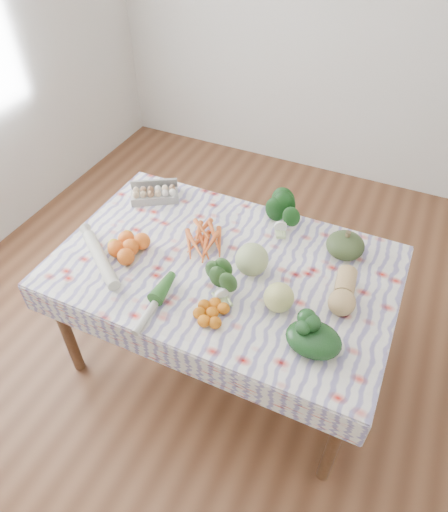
{
  "coord_description": "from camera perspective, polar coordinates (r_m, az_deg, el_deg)",
  "views": [
    {
      "loc": [
        0.67,
        -1.45,
        2.34
      ],
      "look_at": [
        0.0,
        0.0,
        0.82
      ],
      "focal_mm": 32.0,
      "sensor_mm": 36.0,
      "label": 1
    }
  ],
  "objects": [
    {
      "name": "ground",
      "position": [
        2.84,
        -0.0,
        -12.11
      ],
      "size": [
        4.5,
        4.5,
        0.0
      ],
      "primitive_type": "plane",
      "color": "brown",
      "rests_on": "ground"
    },
    {
      "name": "wall_back",
      "position": [
        3.88,
        16.03,
        28.06
      ],
      "size": [
        4.0,
        0.04,
        2.8
      ],
      "primitive_type": "cube",
      "color": "silver",
      "rests_on": "ground"
    },
    {
      "name": "dining_table",
      "position": [
        2.31,
        -0.0,
        -2.55
      ],
      "size": [
        1.6,
        1.0,
        0.75
      ],
      "color": "brown",
      "rests_on": "ground"
    },
    {
      "name": "tablecloth",
      "position": [
        2.25,
        -0.0,
        -1.18
      ],
      "size": [
        1.66,
        1.06,
        0.01
      ],
      "primitive_type": "cube",
      "color": "white",
      "rests_on": "dining_table"
    },
    {
      "name": "egg_carton",
      "position": [
        2.66,
        -8.65,
        7.5
      ],
      "size": [
        0.28,
        0.23,
        0.07
      ],
      "primitive_type": "cube",
      "rotation": [
        0.0,
        0.0,
        0.56
      ],
      "color": "#A7A7A2",
      "rests_on": "tablecloth"
    },
    {
      "name": "carrot_bunch",
      "position": [
        2.34,
        -2.4,
        1.88
      ],
      "size": [
        0.3,
        0.28,
        0.05
      ],
      "primitive_type": "cube",
      "rotation": [
        0.0,
        0.0,
        0.26
      ],
      "color": "orange",
      "rests_on": "tablecloth"
    },
    {
      "name": "kale_bunch",
      "position": [
        2.44,
        7.15,
        5.1
      ],
      "size": [
        0.22,
        0.21,
        0.16
      ],
      "primitive_type": "ellipsoid",
      "rotation": [
        0.0,
        0.0,
        0.35
      ],
      "color": "#113911",
      "rests_on": "tablecloth"
    },
    {
      "name": "kabocha_squash",
      "position": [
        2.34,
        14.92,
        1.31
      ],
      "size": [
        0.22,
        0.22,
        0.12
      ],
      "primitive_type": "ellipsoid",
      "rotation": [
        0.0,
        0.0,
        0.21
      ],
      "color": "#3A4C26",
      "rests_on": "tablecloth"
    },
    {
      "name": "cabbage",
      "position": [
        2.16,
        3.5,
        -0.43
      ],
      "size": [
        0.18,
        0.18,
        0.16
      ],
      "primitive_type": "sphere",
      "rotation": [
        0.0,
        0.0,
        0.14
      ],
      "color": "#ABBD78",
      "rests_on": "tablecloth"
    },
    {
      "name": "butternut_squash",
      "position": [
        2.12,
        14.81,
        -4.14
      ],
      "size": [
        0.15,
        0.27,
        0.12
      ],
      "primitive_type": "ellipsoid",
      "rotation": [
        0.0,
        0.0,
        0.1
      ],
      "color": "tan",
      "rests_on": "tablecloth"
    },
    {
      "name": "orange_cluster",
      "position": [
        2.32,
        -11.62,
        1.1
      ],
      "size": [
        0.29,
        0.29,
        0.09
      ],
      "primitive_type": "cube",
      "rotation": [
        0.0,
        0.0,
        -0.07
      ],
      "color": "orange",
      "rests_on": "tablecloth"
    },
    {
      "name": "broccoli",
      "position": [
        2.08,
        -0.79,
        -3.52
      ],
      "size": [
        0.22,
        0.22,
        0.11
      ],
      "primitive_type": "ellipsoid",
      "rotation": [
        0.0,
        0.0,
        0.82
      ],
      "color": "#2B5221",
      "rests_on": "tablecloth"
    },
    {
      "name": "mandarin_cluster",
      "position": [
        2.01,
        -1.5,
        -7.05
      ],
      "size": [
        0.19,
        0.19,
        0.06
      ],
      "primitive_type": "cube",
      "rotation": [
        0.0,
        0.0,
        0.01
      ],
      "color": "#D1670E",
      "rests_on": "tablecloth"
    },
    {
      "name": "grapefruit",
      "position": [
        2.03,
        6.86,
        -5.16
      ],
      "size": [
        0.18,
        0.18,
        0.14
      ],
      "primitive_type": "sphere",
      "rotation": [
        0.0,
        0.0,
        0.41
      ],
      "color": "#C5C56D",
      "rests_on": "tablecloth"
    },
    {
      "name": "spinach_bag",
      "position": [
        1.93,
        11.13,
        -10.19
      ],
      "size": [
        0.26,
        0.22,
        0.1
      ],
      "primitive_type": "ellipsoid",
      "rotation": [
        0.0,
        0.0,
        -0.14
      ],
      "color": "black",
      "rests_on": "tablecloth"
    },
    {
      "name": "daikon",
      "position": [
        2.31,
        -15.16,
        -0.35
      ],
      "size": [
        0.38,
        0.31,
        0.06
      ],
      "primitive_type": "cylinder",
      "rotation": [
        1.57,
        0.0,
        0.93
      ],
      "color": "beige",
      "rests_on": "tablecloth"
    },
    {
      "name": "leek",
      "position": [
        2.07,
        -8.71,
        -5.97
      ],
      "size": [
        0.05,
        0.35,
        0.04
      ],
      "primitive_type": "cylinder",
      "rotation": [
        1.57,
        0.0,
        0.05
      ],
      "color": "beige",
      "rests_on": "tablecloth"
    }
  ]
}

